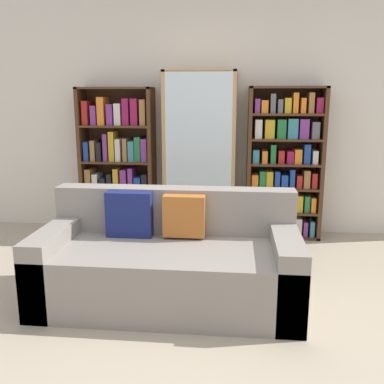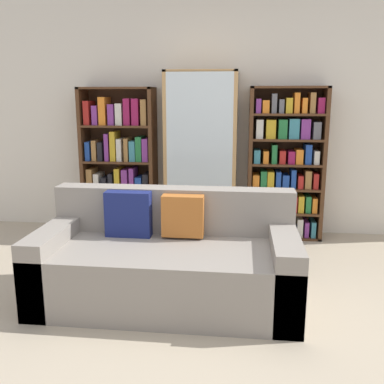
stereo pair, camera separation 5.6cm
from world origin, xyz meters
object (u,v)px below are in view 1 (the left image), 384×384
Objects in this scene: display_cabinet at (200,156)px; wine_bottle at (224,242)px; couch at (169,263)px; bookshelf_left at (118,164)px; bookshelf_right at (284,165)px.

wine_bottle is at bearing -67.89° from display_cabinet.
couch is at bearing -93.28° from display_cabinet.
display_cabinet reaches higher than couch.
display_cabinet reaches higher than wine_bottle.
display_cabinet is (0.93, -0.02, 0.11)m from bookshelf_left.
couch is at bearing -113.63° from wine_bottle.
display_cabinet reaches higher than bookshelf_right.
bookshelf_left is 0.94m from display_cabinet.
bookshelf_left is at bearing 116.64° from couch.
bookshelf_left is (-0.84, 1.67, 0.49)m from couch.
bookshelf_right is (0.93, 0.02, -0.09)m from display_cabinet.
bookshelf_left is at bearing 180.00° from bookshelf_right.
couch is 1.77m from display_cabinet.
display_cabinet is 0.93m from bookshelf_right.
bookshelf_right is (1.02, 1.67, 0.51)m from couch.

